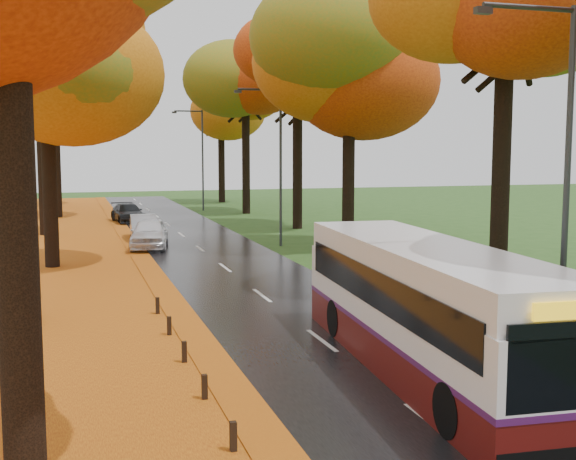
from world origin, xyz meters
name	(u,v)px	position (x,y,z in m)	size (l,w,h in m)	color
road	(220,264)	(0.00, 25.00, 0.02)	(6.50, 90.00, 0.04)	black
centre_line	(220,264)	(0.00, 25.00, 0.04)	(0.12, 90.00, 0.01)	silver
leaf_drift	(149,267)	(-3.05, 25.00, 0.04)	(0.90, 90.00, 0.01)	orange
trees_left	(37,38)	(-7.18, 27.06, 9.53)	(9.20, 74.00, 13.88)	black
trees_right	(360,48)	(7.19, 26.91, 9.69)	(9.30, 74.20, 13.96)	black
streetlamp_near	(558,162)	(3.95, 8.00, 4.71)	(2.45, 0.18, 8.00)	#333538
streetlamp_mid	(276,154)	(3.95, 30.00, 4.71)	(2.45, 0.18, 8.00)	#333538
streetlamp_far	(199,152)	(3.95, 52.00, 4.71)	(2.45, 0.18, 8.00)	#333538
bus	(427,305)	(1.37, 8.94, 1.53)	(3.28, 10.96, 2.84)	#4D0E0C
car_white	(149,233)	(-2.35, 30.98, 0.78)	(1.76, 4.37, 1.49)	silver
car_silver	(144,227)	(-2.25, 34.75, 0.70)	(1.40, 4.01, 1.32)	gray
car_dark	(128,213)	(-2.35, 44.24, 0.66)	(1.75, 4.29, 1.25)	black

